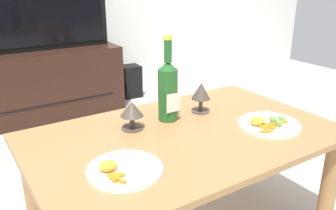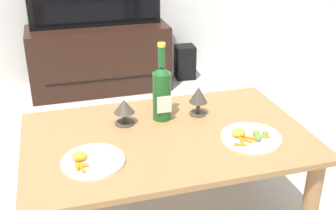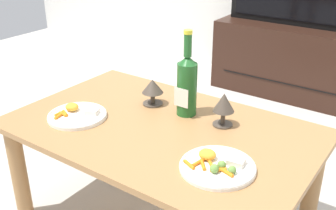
{
  "view_description": "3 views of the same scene",
  "coord_description": "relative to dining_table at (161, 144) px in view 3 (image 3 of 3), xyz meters",
  "views": [
    {
      "loc": [
        -0.75,
        -1.04,
        1.07
      ],
      "look_at": [
        -0.03,
        0.07,
        0.59
      ],
      "focal_mm": 37.9,
      "sensor_mm": 36.0,
      "label": 1
    },
    {
      "loc": [
        -0.43,
        -1.52,
        1.36
      ],
      "look_at": [
        0.03,
        0.07,
        0.59
      ],
      "focal_mm": 44.86,
      "sensor_mm": 36.0,
      "label": 2
    },
    {
      "loc": [
        0.85,
        -1.16,
        1.24
      ],
      "look_at": [
        0.0,
        0.05,
        0.56
      ],
      "focal_mm": 43.46,
      "sensor_mm": 36.0,
      "label": 3
    }
  ],
  "objects": [
    {
      "name": "wine_bottle",
      "position": [
        0.02,
        0.16,
        0.22
      ],
      "size": [
        0.08,
        0.09,
        0.36
      ],
      "color": "#1E5923",
      "rests_on": "dining_table"
    },
    {
      "name": "dinner_plate_left",
      "position": [
        -0.33,
        -0.13,
        0.09
      ],
      "size": [
        0.24,
        0.24,
        0.04
      ],
      "color": "white",
      "rests_on": "dining_table"
    },
    {
      "name": "goblet_left",
      "position": [
        -0.15,
        0.15,
        0.16
      ],
      "size": [
        0.09,
        0.09,
        0.12
      ],
      "color": "#473D33",
      "rests_on": "dining_table"
    },
    {
      "name": "tv_stand",
      "position": [
        -0.07,
        1.76,
        -0.14
      ],
      "size": [
        1.11,
        0.44,
        0.53
      ],
      "color": "black",
      "rests_on": "ground_plane"
    },
    {
      "name": "dinner_plate_right",
      "position": [
        0.33,
        -0.14,
        0.09
      ],
      "size": [
        0.26,
        0.26,
        0.05
      ],
      "color": "white",
      "rests_on": "dining_table"
    },
    {
      "name": "goblet_right",
      "position": [
        0.2,
        0.15,
        0.17
      ],
      "size": [
        0.09,
        0.09,
        0.14
      ],
      "color": "#473D33",
      "rests_on": "dining_table"
    },
    {
      "name": "dining_table",
      "position": [
        0.0,
        0.0,
        0.0
      ],
      "size": [
        1.22,
        0.76,
        0.48
      ],
      "color": "#9E7042",
      "rests_on": "ground_plane"
    }
  ]
}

